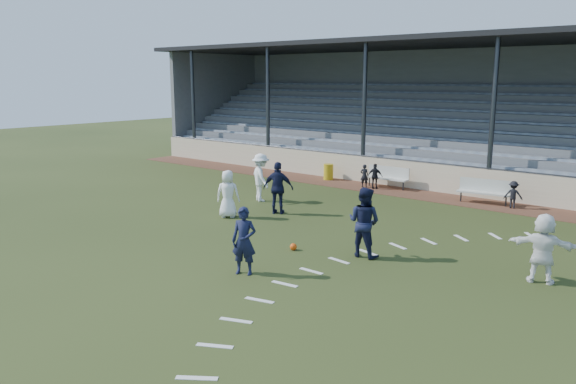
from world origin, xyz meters
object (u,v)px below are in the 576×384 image
(bench_right, at_px, (485,189))
(trash_bin, at_px, (328,172))
(player_navy_lead, at_px, (244,241))
(player_white_lead, at_px, (228,194))
(football, at_px, (293,247))
(bench_left, at_px, (388,175))

(bench_right, relative_size, trash_bin, 2.71)
(bench_right, height_order, trash_bin, bench_right)
(player_navy_lead, bearing_deg, bench_right, 55.95)
(bench_right, relative_size, player_white_lead, 1.21)
(football, xyz_separation_m, player_navy_lead, (0.30, -2.31, 0.76))
(bench_left, height_order, bench_right, same)
(player_white_lead, bearing_deg, bench_left, -134.58)
(bench_left, xyz_separation_m, player_white_lead, (-1.63, -8.30, 0.26))
(bench_left, relative_size, trash_bin, 2.67)
(trash_bin, xyz_separation_m, football, (5.83, -9.82, -0.30))
(football, bearing_deg, bench_right, 78.49)
(bench_left, bearing_deg, football, -75.77)
(bench_right, relative_size, football, 10.17)
(bench_right, xyz_separation_m, player_white_lead, (-6.16, -7.90, 0.26))
(bench_left, distance_m, bench_right, 4.55)
(bench_right, height_order, player_navy_lead, player_navy_lead)
(trash_bin, relative_size, player_white_lead, 0.45)
(bench_left, relative_size, player_navy_lead, 1.17)
(bench_right, height_order, football, bench_right)
(football, bearing_deg, bench_left, 104.83)
(bench_right, bearing_deg, bench_left, 166.86)
(bench_left, relative_size, football, 10.01)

